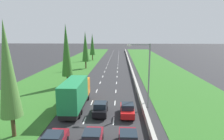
# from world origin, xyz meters

# --- Properties ---
(ground_plane) EXTENTS (300.00, 300.00, 0.00)m
(ground_plane) POSITION_xyz_m (0.00, 60.00, 0.00)
(ground_plane) COLOR #28282B
(ground_plane) RESTS_ON ground
(grass_verge_left) EXTENTS (14.00, 140.00, 0.04)m
(grass_verge_left) POSITION_xyz_m (-12.65, 60.00, 0.02)
(grass_verge_left) COLOR #2D6623
(grass_verge_left) RESTS_ON ground
(grass_verge_right) EXTENTS (14.00, 140.00, 0.04)m
(grass_verge_right) POSITION_xyz_m (14.35, 60.00, 0.02)
(grass_verge_right) COLOR #2D6623
(grass_verge_right) RESTS_ON ground
(median_barrier) EXTENTS (0.44, 120.00, 0.85)m
(median_barrier) POSITION_xyz_m (5.70, 60.00, 0.42)
(median_barrier) COLOR #9E9B93
(median_barrier) RESTS_ON ground
(lane_markings) EXTENTS (3.64, 116.00, 0.01)m
(lane_markings) POSITION_xyz_m (0.00, 60.00, 0.01)
(lane_markings) COLOR white
(lane_markings) RESTS_ON ground
(maroon_hatchback_centre_lane) EXTENTS (1.74, 3.90, 1.72)m
(maroon_hatchback_centre_lane) POSITION_xyz_m (0.03, 15.46, 0.84)
(maroon_hatchback_centre_lane) COLOR maroon
(maroon_hatchback_centre_lane) RESTS_ON ground
(maroon_hatchback_right_lane) EXTENTS (1.74, 3.90, 1.72)m
(maroon_hatchback_right_lane) POSITION_xyz_m (3.26, 15.49, 0.84)
(maroon_hatchback_right_lane) COLOR maroon
(maroon_hatchback_right_lane) RESTS_ON ground
(red_hatchback_right_lane) EXTENTS (1.74, 3.90, 1.72)m
(red_hatchback_right_lane) POSITION_xyz_m (3.43, 22.52, 0.84)
(red_hatchback_right_lane) COLOR red
(red_hatchback_right_lane) RESTS_ON ground
(black_hatchback_centre_lane) EXTENTS (1.74, 3.90, 1.72)m
(black_hatchback_centre_lane) POSITION_xyz_m (-0.01, 22.79, 0.84)
(black_hatchback_centre_lane) COLOR black
(black_hatchback_centre_lane) RESTS_ON ground
(green_box_truck_left_lane) EXTENTS (2.46, 9.40, 4.18)m
(green_box_truck_left_lane) POSITION_xyz_m (-3.60, 24.65, 2.18)
(green_box_truck_left_lane) COLOR black
(green_box_truck_left_lane) RESTS_ON ground
(poplar_tree_nearest) EXTENTS (2.09, 2.09, 11.62)m
(poplar_tree_nearest) POSITION_xyz_m (-8.21, 17.13, 6.86)
(poplar_tree_nearest) COLOR #4C3823
(poplar_tree_nearest) RESTS_ON ground
(poplar_tree_second) EXTENTS (2.11, 2.11, 12.23)m
(poplar_tree_second) POSITION_xyz_m (-7.83, 35.76, 7.17)
(poplar_tree_second) COLOR #4C3823
(poplar_tree_second) RESTS_ON ground
(poplar_tree_third) EXTENTS (2.08, 2.08, 11.11)m
(poplar_tree_third) POSITION_xyz_m (-7.84, 55.81, 6.60)
(poplar_tree_third) COLOR #4C3823
(poplar_tree_third) RESTS_ON ground
(poplar_tree_fourth) EXTENTS (2.06, 2.06, 10.58)m
(poplar_tree_fourth) POSITION_xyz_m (-8.42, 73.93, 6.34)
(poplar_tree_fourth) COLOR #4C3823
(poplar_tree_fourth) RESTS_ON ground
(street_light_mast) EXTENTS (3.20, 0.28, 9.00)m
(street_light_mast) POSITION_xyz_m (6.11, 25.48, 5.23)
(street_light_mast) COLOR gray
(street_light_mast) RESTS_ON ground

